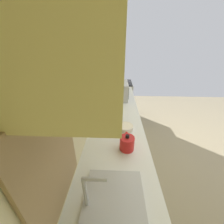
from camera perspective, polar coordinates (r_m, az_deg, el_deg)
ground_plane at (r=2.80m, az=32.38°, el=-17.10°), size 6.22×6.22×0.00m
wall_back at (r=1.77m, az=-9.62°, el=14.64°), size 4.01×0.12×2.78m
counter_run at (r=1.85m, az=1.57°, el=-17.67°), size 3.11×0.61×0.92m
upper_cabinets at (r=1.32m, az=-4.41°, el=31.19°), size 2.10×0.31×0.60m
window_back_wall at (r=0.71m, az=-23.61°, el=-18.56°), size 0.46×0.02×0.58m
oven_range at (r=3.42m, az=2.68°, el=5.00°), size 0.60×0.66×1.10m
sink_basin at (r=0.94m, az=0.40°, el=-35.07°), size 0.47×0.36×0.25m
microwave at (r=2.29m, az=1.72°, el=9.16°), size 0.44×0.40×0.27m
bowl at (r=1.48m, az=5.65°, el=-6.41°), size 0.17×0.17×0.05m
kettle at (r=1.21m, az=6.40°, el=-13.02°), size 0.17×0.13×0.15m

